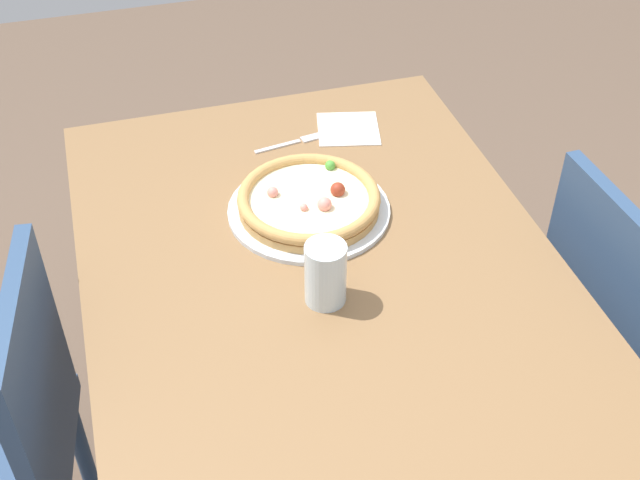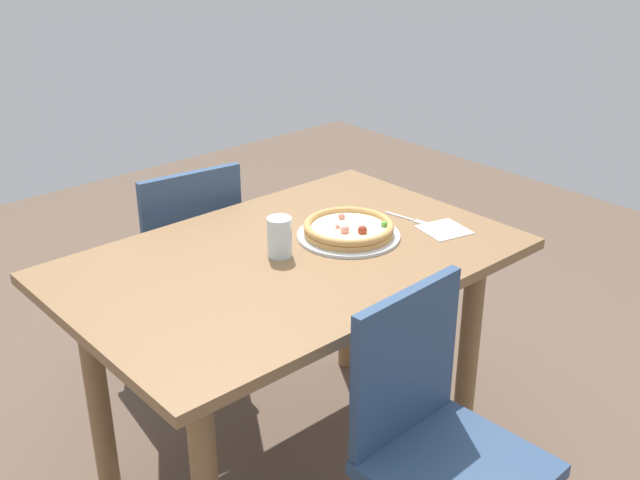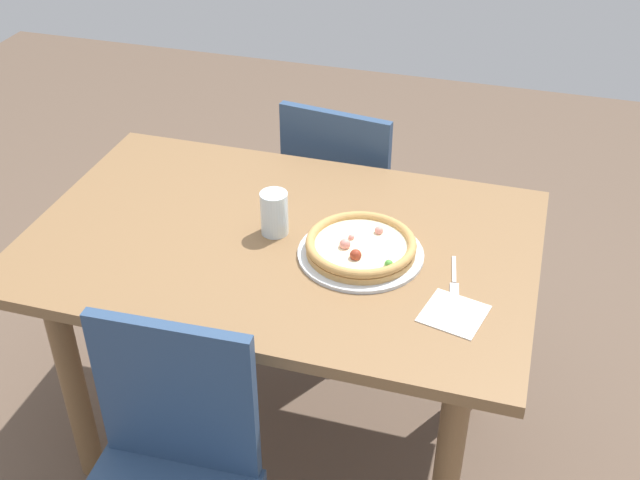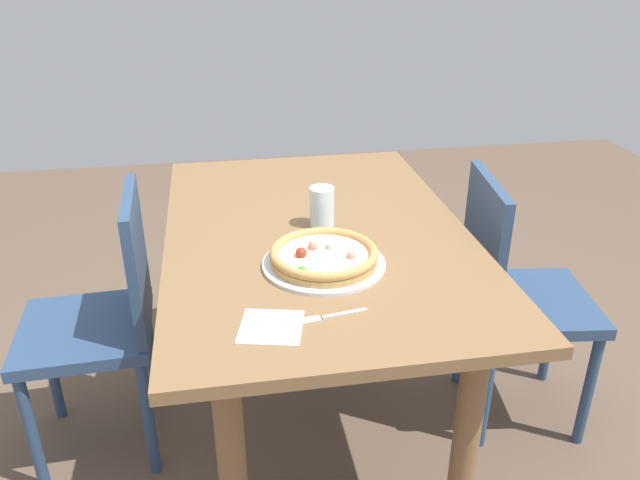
% 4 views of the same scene
% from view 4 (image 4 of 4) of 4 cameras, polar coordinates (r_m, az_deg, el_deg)
% --- Properties ---
extents(ground_plane, '(6.00, 6.00, 0.00)m').
position_cam_4_polar(ground_plane, '(2.32, -0.26, -16.64)').
color(ground_plane, brown).
extents(dining_table, '(1.37, 0.89, 0.77)m').
position_cam_4_polar(dining_table, '(1.94, -0.30, -2.22)').
color(dining_table, olive).
rests_on(dining_table, ground).
extents(chair_near, '(0.45, 0.45, 0.90)m').
position_cam_4_polar(chair_near, '(2.20, 17.10, -4.55)').
color(chair_near, navy).
rests_on(chair_near, ground).
extents(chair_far, '(0.42, 0.42, 0.90)m').
position_cam_4_polar(chair_far, '(2.08, -18.92, -6.60)').
color(chair_far, navy).
rests_on(chair_far, ground).
extents(plate, '(0.33, 0.33, 0.01)m').
position_cam_4_polar(plate, '(1.68, 0.35, -2.16)').
color(plate, silver).
rests_on(plate, dining_table).
extents(pizza, '(0.29, 0.29, 0.05)m').
position_cam_4_polar(pizza, '(1.67, 0.33, -1.39)').
color(pizza, tan).
rests_on(pizza, plate).
extents(fork, '(0.04, 0.17, 0.00)m').
position_cam_4_polar(fork, '(1.46, 0.68, -6.96)').
color(fork, silver).
rests_on(fork, dining_table).
extents(drinking_glass, '(0.08, 0.08, 0.12)m').
position_cam_4_polar(drinking_glass, '(1.88, 0.17, 3.01)').
color(drinking_glass, silver).
rests_on(drinking_glass, dining_table).
extents(napkin, '(0.17, 0.17, 0.00)m').
position_cam_4_polar(napkin, '(1.43, -4.46, -7.86)').
color(napkin, white).
rests_on(napkin, dining_table).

